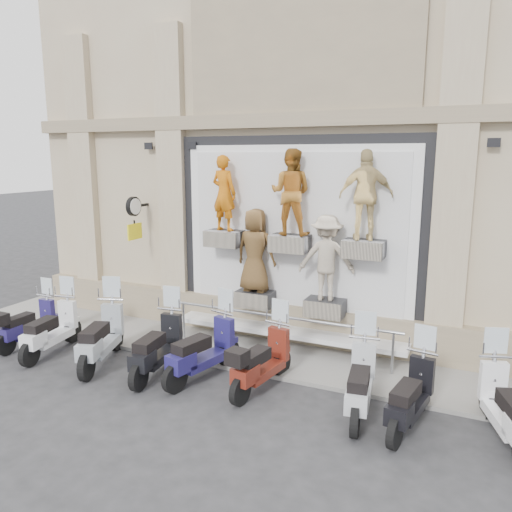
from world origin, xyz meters
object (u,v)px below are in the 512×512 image
(scooter_c, at_px, (101,325))
(scooter_f, at_px, (262,349))
(clock_sign_bracket, at_px, (134,213))
(scooter_a, at_px, (28,315))
(guard_rail, at_px, (279,337))
(scooter_e, at_px, (203,338))
(scooter_h, at_px, (412,383))
(scooter_i, at_px, (508,393))
(scooter_g, at_px, (361,369))
(scooter_b, at_px, (50,319))
(scooter_d, at_px, (157,335))

(scooter_c, height_order, scooter_f, scooter_c)
(clock_sign_bracket, height_order, scooter_a, clock_sign_bracket)
(guard_rail, relative_size, scooter_f, 2.69)
(guard_rail, distance_m, scooter_c, 3.59)
(clock_sign_bracket, relative_size, scooter_e, 0.51)
(scooter_h, xyz_separation_m, scooter_i, (1.31, 0.17, 0.03))
(guard_rail, xyz_separation_m, scooter_c, (-3.10, -1.77, 0.36))
(scooter_g, bearing_deg, scooter_b, 173.78)
(clock_sign_bracket, relative_size, scooter_b, 0.54)
(scooter_e, distance_m, scooter_g, 2.97)
(scooter_b, xyz_separation_m, scooter_e, (3.53, 0.27, 0.04))
(scooter_b, height_order, scooter_d, scooter_d)
(scooter_c, bearing_deg, scooter_e, -11.86)
(scooter_i, bearing_deg, scooter_h, 169.08)
(scooter_h, bearing_deg, clock_sign_bracket, 171.84)
(scooter_c, bearing_deg, guard_rail, 10.77)
(scooter_a, relative_size, scooter_b, 0.91)
(scooter_a, distance_m, scooter_b, 0.84)
(scooter_f, bearing_deg, scooter_c, -165.77)
(clock_sign_bracket, height_order, scooter_f, clock_sign_bracket)
(clock_sign_bracket, xyz_separation_m, scooter_d, (2.10, -2.16, -2.01))
(guard_rail, height_order, scooter_d, scooter_d)
(scooter_b, xyz_separation_m, scooter_f, (4.72, 0.32, -0.01))
(scooter_f, bearing_deg, scooter_h, 3.46)
(scooter_c, relative_size, scooter_g, 1.07)
(guard_rail, relative_size, scooter_c, 2.48)
(scooter_b, bearing_deg, scooter_h, -8.13)
(scooter_b, relative_size, scooter_i, 1.00)
(scooter_e, bearing_deg, scooter_i, 13.13)
(scooter_g, xyz_separation_m, scooter_h, (0.80, -0.10, -0.03))
(clock_sign_bracket, bearing_deg, guard_rail, -6.84)
(clock_sign_bracket, xyz_separation_m, scooter_g, (5.95, -2.06, -2.03))
(scooter_g, relative_size, scooter_i, 1.00)
(scooter_b, relative_size, scooter_c, 0.93)
(scooter_c, distance_m, scooter_d, 1.30)
(scooter_f, distance_m, scooter_g, 1.79)
(clock_sign_bracket, distance_m, scooter_g, 6.62)
(guard_rail, distance_m, scooter_i, 4.44)
(scooter_d, relative_size, scooter_i, 1.03)
(clock_sign_bracket, distance_m, scooter_d, 3.62)
(clock_sign_bracket, xyz_separation_m, scooter_c, (0.80, -2.23, -1.97))
(guard_rail, bearing_deg, scooter_e, -121.53)
(scooter_f, height_order, scooter_h, scooter_f)
(clock_sign_bracket, bearing_deg, scooter_d, -45.85)
(scooter_g, relative_size, scooter_h, 1.04)
(clock_sign_bracket, relative_size, scooter_d, 0.52)
(scooter_i, bearing_deg, clock_sign_bracket, 147.88)
(scooter_d, relative_size, scooter_h, 1.07)
(scooter_d, xyz_separation_m, scooter_h, (4.65, 0.00, -0.05))
(scooter_c, bearing_deg, scooter_g, -16.97)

